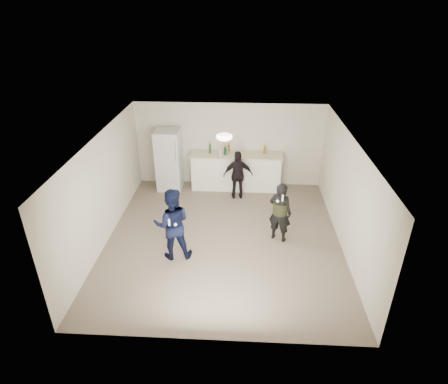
# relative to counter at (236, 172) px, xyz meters

# --- Properties ---
(floor) EXTENTS (6.00, 6.00, 0.00)m
(floor) POSITION_rel_counter_xyz_m (-0.22, -2.67, -0.53)
(floor) COLOR #6B5B4C
(floor) RESTS_ON ground
(ceiling) EXTENTS (6.00, 6.00, 0.00)m
(ceiling) POSITION_rel_counter_xyz_m (-0.22, -2.67, 1.98)
(ceiling) COLOR silver
(ceiling) RESTS_ON wall_back
(wall_back) EXTENTS (6.00, 0.00, 6.00)m
(wall_back) POSITION_rel_counter_xyz_m (-0.22, 0.33, 0.72)
(wall_back) COLOR beige
(wall_back) RESTS_ON floor
(wall_front) EXTENTS (6.00, 0.00, 6.00)m
(wall_front) POSITION_rel_counter_xyz_m (-0.22, -5.67, 0.72)
(wall_front) COLOR beige
(wall_front) RESTS_ON floor
(wall_left) EXTENTS (0.00, 6.00, 6.00)m
(wall_left) POSITION_rel_counter_xyz_m (-2.97, -2.67, 0.72)
(wall_left) COLOR beige
(wall_left) RESTS_ON floor
(wall_right) EXTENTS (0.00, 6.00, 6.00)m
(wall_right) POSITION_rel_counter_xyz_m (2.53, -2.67, 0.72)
(wall_right) COLOR beige
(wall_right) RESTS_ON floor
(counter) EXTENTS (2.60, 0.56, 1.05)m
(counter) POSITION_rel_counter_xyz_m (0.00, 0.00, 0.00)
(counter) COLOR white
(counter) RESTS_ON floor
(counter_top) EXTENTS (2.68, 0.64, 0.04)m
(counter_top) POSITION_rel_counter_xyz_m (0.00, 0.00, 0.55)
(counter_top) COLOR beige
(counter_top) RESTS_ON counter
(fridge) EXTENTS (0.70, 0.70, 1.80)m
(fridge) POSITION_rel_counter_xyz_m (-1.97, -0.07, 0.38)
(fridge) COLOR silver
(fridge) RESTS_ON floor
(fridge_handle) EXTENTS (0.02, 0.02, 0.60)m
(fridge_handle) POSITION_rel_counter_xyz_m (-1.69, -0.44, 0.78)
(fridge_handle) COLOR silver
(fridge_handle) RESTS_ON fridge
(ceiling_dome) EXTENTS (0.36, 0.36, 0.16)m
(ceiling_dome) POSITION_rel_counter_xyz_m (-0.22, -2.37, 1.93)
(ceiling_dome) COLOR white
(ceiling_dome) RESTS_ON ceiling
(shaker) EXTENTS (0.08, 0.08, 0.17)m
(shaker) POSITION_rel_counter_xyz_m (-0.26, -0.03, 0.65)
(shaker) COLOR #B0B0B4
(shaker) RESTS_ON counter_top
(man) EXTENTS (0.89, 0.75, 1.66)m
(man) POSITION_rel_counter_xyz_m (-1.28, -3.39, 0.30)
(man) COLOR #0D1439
(man) RESTS_ON floor
(woman) EXTENTS (0.64, 0.55, 1.48)m
(woman) POSITION_rel_counter_xyz_m (1.08, -2.62, 0.22)
(woman) COLOR black
(woman) RESTS_ON floor
(camo_shorts) EXTENTS (0.34, 0.34, 0.28)m
(camo_shorts) POSITION_rel_counter_xyz_m (1.08, -2.62, 0.32)
(camo_shorts) COLOR #303719
(camo_shorts) RESTS_ON woman
(spectator) EXTENTS (0.86, 0.43, 1.42)m
(spectator) POSITION_rel_counter_xyz_m (0.07, -0.60, 0.18)
(spectator) COLOR black
(spectator) RESTS_ON floor
(remote_man) EXTENTS (0.04, 0.04, 0.15)m
(remote_man) POSITION_rel_counter_xyz_m (-1.28, -3.67, 0.53)
(remote_man) COLOR white
(remote_man) RESTS_ON man
(nunchuk_man) EXTENTS (0.07, 0.07, 0.07)m
(nunchuk_man) POSITION_rel_counter_xyz_m (-1.16, -3.64, 0.45)
(nunchuk_man) COLOR silver
(nunchuk_man) RESTS_ON man
(remote_woman) EXTENTS (0.04, 0.04, 0.15)m
(remote_woman) POSITION_rel_counter_xyz_m (1.08, -2.87, 0.72)
(remote_woman) COLOR white
(remote_woman) RESTS_ON woman
(nunchuk_woman) EXTENTS (0.07, 0.07, 0.07)m
(nunchuk_woman) POSITION_rel_counter_xyz_m (0.98, -2.84, 0.62)
(nunchuk_woman) COLOR white
(nunchuk_woman) RESTS_ON woman
(bottle_cluster) EXTENTS (1.65, 0.36, 0.26)m
(bottle_cluster) POSITION_rel_counter_xyz_m (-0.15, 0.03, 0.68)
(bottle_cluster) COLOR #154814
(bottle_cluster) RESTS_ON counter_top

